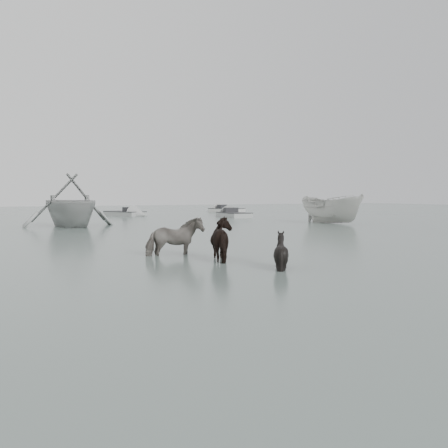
# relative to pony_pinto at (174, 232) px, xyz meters

# --- Properties ---
(ground) EXTENTS (140.00, 140.00, 0.00)m
(ground) POSITION_rel_pony_pinto_xyz_m (1.37, -3.07, -0.71)
(ground) COLOR #53625C
(ground) RESTS_ON ground
(pony_pinto) EXTENTS (1.72, 0.86, 1.41)m
(pony_pinto) POSITION_rel_pony_pinto_xyz_m (0.00, 0.00, 0.00)
(pony_pinto) COLOR black
(pony_pinto) RESTS_ON ground
(pony_dark) EXTENTS (1.35, 1.52, 1.39)m
(pony_dark) POSITION_rel_pony_pinto_xyz_m (0.93, -1.55, -0.01)
(pony_dark) COLOR black
(pony_dark) RESTS_ON ground
(pony_black) EXTENTS (1.34, 1.25, 1.23)m
(pony_black) POSITION_rel_pony_pinto_xyz_m (1.43, -3.51, -0.09)
(pony_black) COLOR black
(pony_black) RESTS_ON ground
(rowboat_trail) EXTENTS (5.85, 6.54, 3.11)m
(rowboat_trail) POSITION_rel_pony_pinto_xyz_m (-0.30, 15.05, 0.85)
(rowboat_trail) COLOR #A7AAA7
(rowboat_trail) RESTS_ON ground
(boat_small) EXTENTS (2.27, 5.17, 1.95)m
(boat_small) POSITION_rel_pony_pinto_xyz_m (14.88, 10.93, 0.27)
(boat_small) COLOR beige
(boat_small) RESTS_ON ground
(skiff_port) EXTENTS (1.86, 4.95, 0.75)m
(skiff_port) POSITION_rel_pony_pinto_xyz_m (13.37, 21.10, -0.33)
(skiff_port) COLOR #A2A5A2
(skiff_port) RESTS_ON ground
(skiff_mid) EXTENTS (3.52, 5.57, 0.75)m
(skiff_mid) POSITION_rel_pony_pinto_xyz_m (6.44, 27.90, -0.33)
(skiff_mid) COLOR #A0A29F
(skiff_mid) RESTS_ON ground
(skiff_star) EXTENTS (3.80, 5.18, 0.75)m
(skiff_star) POSITION_rel_pony_pinto_xyz_m (18.46, 32.14, -0.33)
(skiff_star) COLOR silver
(skiff_star) RESTS_ON ground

